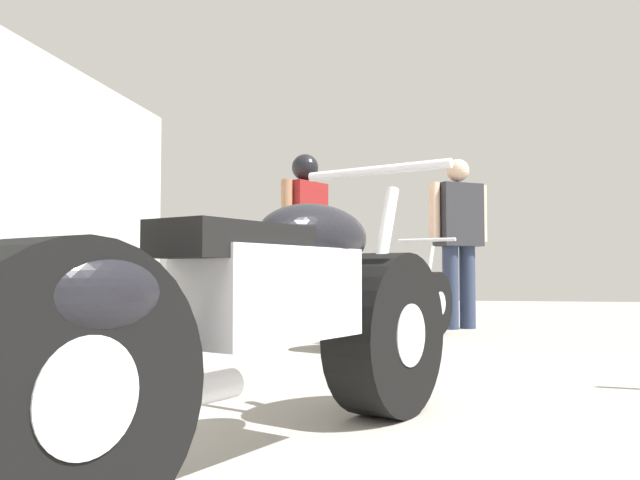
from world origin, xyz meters
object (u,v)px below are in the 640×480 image
(motorcycle_black_naked, at_px, (396,297))
(mechanic_with_helmet, at_px, (305,223))
(mechanic_in_blue, at_px, (458,232))
(motorcycle_maroon_cruiser, at_px, (264,325))

(motorcycle_black_naked, height_order, mechanic_with_helmet, mechanic_with_helmet)
(mechanic_in_blue, relative_size, mechanic_with_helmet, 0.95)
(mechanic_with_helmet, bearing_deg, motorcycle_maroon_cruiser, -80.60)
(motorcycle_maroon_cruiser, relative_size, motorcycle_black_naked, 1.13)
(motorcycle_maroon_cruiser, bearing_deg, mechanic_with_helmet, 99.40)
(motorcycle_black_naked, xyz_separation_m, mechanic_with_helmet, (-0.99, 1.22, 0.71))
(motorcycle_maroon_cruiser, distance_m, mechanic_with_helmet, 4.69)
(mechanic_with_helmet, bearing_deg, motorcycle_black_naked, -50.94)
(mechanic_in_blue, bearing_deg, motorcycle_black_naked, -113.59)
(motorcycle_black_naked, distance_m, mechanic_in_blue, 1.55)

